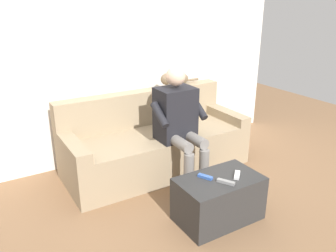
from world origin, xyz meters
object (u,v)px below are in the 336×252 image
Objects in this scene: couch at (154,143)px; coffee_table at (218,199)px; remote_white at (237,175)px; remote_blue at (205,177)px; cat_on_backrest at (175,79)px; remote_gray at (226,182)px; person_solo_seated at (179,119)px.

couch is 2.79× the size of coffee_table.
remote_blue reaches higher than remote_white.
cat_on_backrest reaches higher than couch.
couch is at bearing -126.35° from remote_white.
remote_white is at bearing -104.58° from remote_gray.
remote_white is 0.28m from remote_blue.
remote_blue is (0.10, -0.07, 0.21)m from coffee_table.
cat_on_backrest is (-0.44, -1.42, 0.72)m from coffee_table.
couch reaches higher than remote_white.
couch reaches higher than coffee_table.
couch is 0.81m from cat_on_backrest.
person_solo_seated is (-0.08, 0.38, 0.39)m from couch.
coffee_table is at bearing -35.26° from remote_gray.
person_solo_seated is at bearing 101.91° from couch.
remote_white is (-0.15, 1.19, 0.11)m from couch.
person_solo_seated is 2.31× the size of cat_on_backrest.
couch is at bearing -78.09° from person_solo_seated.
person_solo_seated reaches higher than remote_gray.
couch is at bearing -30.33° from remote_gray.
cat_on_backrest reaches higher than coffee_table.
couch is 1.67× the size of person_solo_seated.
person_solo_seated reaches higher than cat_on_backrest.
remote_blue is at bearing -33.99° from coffee_table.
remote_gray is 1.08× the size of remote_white.
cat_on_backrest is at bearing -118.94° from person_solo_seated.
remote_blue is at bearing 0.65° from remote_gray.
person_solo_seated is at bearing 139.94° from remote_blue.
cat_on_backrest reaches higher than remote_gray.
cat_on_backrest reaches higher than remote_blue.
coffee_table is 5.21× the size of remote_white.
remote_gray is at bearing 73.54° from cat_on_backrest.
remote_white is (-0.16, -0.04, -0.00)m from remote_gray.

